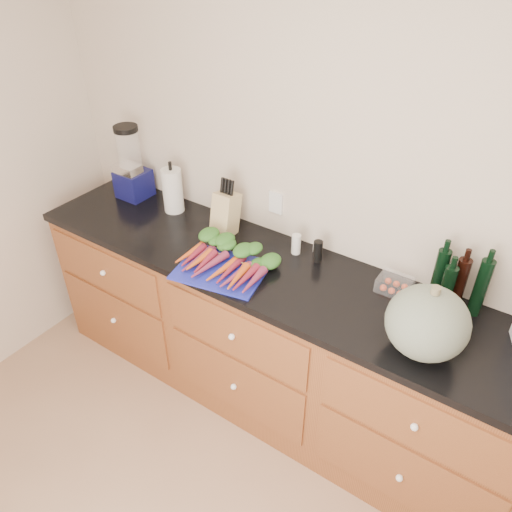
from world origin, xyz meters
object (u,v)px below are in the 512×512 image
Objects in this scene: cutting_board at (221,270)px; carrots at (226,260)px; blender_appliance at (131,167)px; knife_block at (226,214)px; squash at (427,323)px; tomato_box at (395,285)px; paper_towel at (173,191)px.

carrots reaches higher than cutting_board.
knife_block is (0.71, -0.02, -0.08)m from blender_appliance.
cutting_board is 1.31× the size of squash.
blender_appliance reaches higher than tomato_box.
blender_appliance is 0.72m from knife_block.
paper_towel reaches higher than carrots.
cutting_board is at bearing -28.45° from paper_towel.
tomato_box is at bearing 127.70° from squash.
cutting_board is at bearing -90.00° from carrots.
paper_towel is (-0.59, 0.32, 0.12)m from cutting_board.
squash is 1.21m from knife_block.
knife_block is (-0.20, 0.30, 0.11)m from cutting_board.
blender_appliance is (-0.91, 0.27, 0.16)m from carrots.
blender_appliance reaches higher than cutting_board.
knife_block is at bearing 123.18° from cutting_board.
paper_towel is (0.32, 0.00, -0.07)m from blender_appliance.
cutting_board is 0.68m from paper_towel.
blender_appliance is at bearing -179.57° from paper_towel.
tomato_box is (0.76, 0.33, 0.03)m from cutting_board.
paper_towel is at bearing -179.57° from tomato_box.
paper_towel is at bearing 169.65° from squash.
tomato_box is (0.95, 0.03, -0.08)m from knife_block.
squash is 0.39m from tomato_box.
knife_block is at bearing -178.20° from tomato_box.
blender_appliance reaches higher than knife_block.
cutting_board is 0.95× the size of carrots.
carrots is 1.95× the size of knife_block.
cutting_board is 1.65× the size of paper_towel.
squash is (0.99, 0.03, 0.14)m from cutting_board.
squash is at bearing -52.30° from tomato_box.
knife_block is at bearing -1.41° from blender_appliance.
squash is at bearing -12.77° from knife_block.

